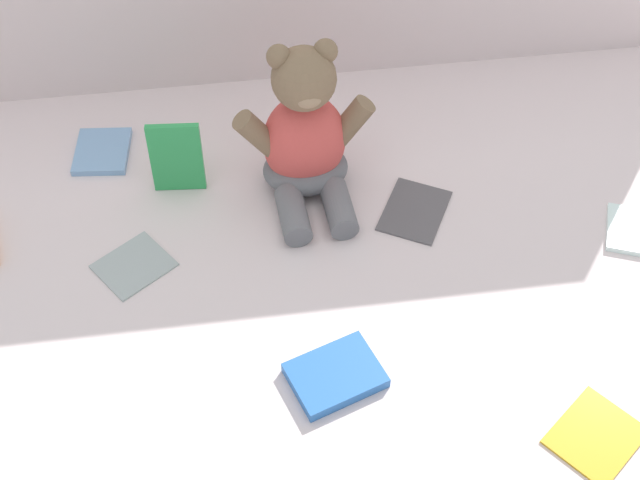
# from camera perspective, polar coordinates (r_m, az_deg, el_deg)

# --- Properties ---
(ground_plane) EXTENTS (3.20, 3.20, 0.00)m
(ground_plane) POSITION_cam_1_polar(r_m,az_deg,el_deg) (1.38, -0.65, 0.41)
(ground_plane) COLOR silver
(teddy_bear) EXTENTS (0.23, 0.21, 0.28)m
(teddy_bear) POSITION_cam_1_polar(r_m,az_deg,el_deg) (1.39, -0.98, 6.81)
(teddy_bear) COLOR #D84C47
(teddy_bear) RESTS_ON ground_plane
(book_case_0) EXTENTS (0.15, 0.16, 0.01)m
(book_case_0) POSITION_cam_1_polar(r_m,az_deg,el_deg) (1.42, 6.35, 2.01)
(book_case_0) COLOR #534F52
(book_case_0) RESTS_ON ground_plane
(book_case_1) EXTENTS (0.09, 0.03, 0.13)m
(book_case_1) POSITION_cam_1_polar(r_m,az_deg,el_deg) (1.43, -9.59, 5.46)
(book_case_1) COLOR green
(book_case_1) RESTS_ON ground_plane
(book_case_2) EXTENTS (0.12, 0.13, 0.01)m
(book_case_2) POSITION_cam_1_polar(r_m,az_deg,el_deg) (1.47, 20.34, 0.56)
(book_case_2) COLOR white
(book_case_2) RESTS_ON ground_plane
(book_case_3) EXTENTS (0.15, 0.13, 0.02)m
(book_case_3) POSITION_cam_1_polar(r_m,az_deg,el_deg) (1.22, 1.09, -9.04)
(book_case_3) COLOR #2963B1
(book_case_3) RESTS_ON ground_plane
(book_case_5) EXTENTS (0.10, 0.12, 0.01)m
(book_case_5) POSITION_cam_1_polar(r_m,az_deg,el_deg) (1.56, -14.37, 5.77)
(book_case_5) COLOR #79A4D1
(book_case_5) RESTS_ON ground_plane
(book_case_6) EXTENTS (0.14, 0.14, 0.01)m
(book_case_6) POSITION_cam_1_polar(r_m,az_deg,el_deg) (1.37, -12.36, -1.63)
(book_case_6) COLOR #9AA5A4
(book_case_6) RESTS_ON ground_plane
(book_case_7) EXTENTS (0.15, 0.15, 0.01)m
(book_case_7) POSITION_cam_1_polar(r_m,az_deg,el_deg) (1.23, 18.00, -12.35)
(book_case_7) COLOR gold
(book_case_7) RESTS_ON ground_plane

